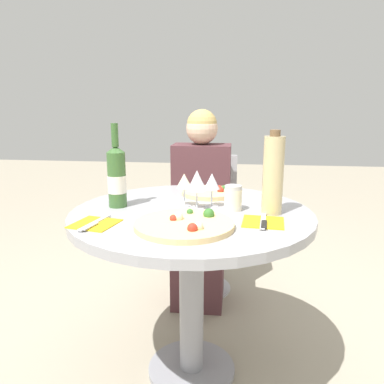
{
  "coord_description": "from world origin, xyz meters",
  "views": [
    {
      "loc": [
        0.18,
        -1.46,
        1.19
      ],
      "look_at": [
        0.01,
        -0.09,
        0.86
      ],
      "focal_mm": 35.0,
      "sensor_mm": 36.0,
      "label": 1
    }
  ],
  "objects_px": {
    "seated_diner": "(200,215)",
    "tall_carafe": "(273,175)",
    "dining_table": "(192,242)",
    "chair_behind_diner": "(202,225)",
    "pizza_large": "(186,224)",
    "wine_bottle": "(117,177)"
  },
  "relations": [
    {
      "from": "chair_behind_diner",
      "to": "seated_diner",
      "type": "bearing_deg",
      "value": 90.0
    },
    {
      "from": "dining_table",
      "to": "tall_carafe",
      "type": "height_order",
      "value": "tall_carafe"
    },
    {
      "from": "seated_diner",
      "to": "pizza_large",
      "type": "bearing_deg",
      "value": 92.53
    },
    {
      "from": "dining_table",
      "to": "tall_carafe",
      "type": "relative_size",
      "value": 2.99
    },
    {
      "from": "seated_diner",
      "to": "wine_bottle",
      "type": "relative_size",
      "value": 3.3
    },
    {
      "from": "pizza_large",
      "to": "tall_carafe",
      "type": "distance_m",
      "value": 0.41
    },
    {
      "from": "dining_table",
      "to": "tall_carafe",
      "type": "distance_m",
      "value": 0.44
    },
    {
      "from": "pizza_large",
      "to": "chair_behind_diner",
      "type": "bearing_deg",
      "value": 92.2
    },
    {
      "from": "dining_table",
      "to": "tall_carafe",
      "type": "bearing_deg",
      "value": 0.36
    },
    {
      "from": "pizza_large",
      "to": "wine_bottle",
      "type": "distance_m",
      "value": 0.42
    },
    {
      "from": "dining_table",
      "to": "chair_behind_diner",
      "type": "relative_size",
      "value": 1.15
    },
    {
      "from": "chair_behind_diner",
      "to": "seated_diner",
      "type": "distance_m",
      "value": 0.18
    },
    {
      "from": "seated_diner",
      "to": "pizza_large",
      "type": "distance_m",
      "value": 0.96
    },
    {
      "from": "pizza_large",
      "to": "wine_bottle",
      "type": "xyz_separation_m",
      "value": [
        -0.33,
        0.24,
        0.12
      ]
    },
    {
      "from": "chair_behind_diner",
      "to": "pizza_large",
      "type": "xyz_separation_m",
      "value": [
        0.04,
        -1.07,
        0.36
      ]
    },
    {
      "from": "seated_diner",
      "to": "tall_carafe",
      "type": "height_order",
      "value": "seated_diner"
    },
    {
      "from": "dining_table",
      "to": "pizza_large",
      "type": "xyz_separation_m",
      "value": [
        0.01,
        -0.21,
        0.15
      ]
    },
    {
      "from": "seated_diner",
      "to": "dining_table",
      "type": "bearing_deg",
      "value": 92.72
    },
    {
      "from": "dining_table",
      "to": "chair_behind_diner",
      "type": "distance_m",
      "value": 0.88
    },
    {
      "from": "pizza_large",
      "to": "tall_carafe",
      "type": "height_order",
      "value": "tall_carafe"
    },
    {
      "from": "dining_table",
      "to": "pizza_large",
      "type": "bearing_deg",
      "value": -88.08
    },
    {
      "from": "tall_carafe",
      "to": "seated_diner",
      "type": "bearing_deg",
      "value": 116.47
    }
  ]
}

